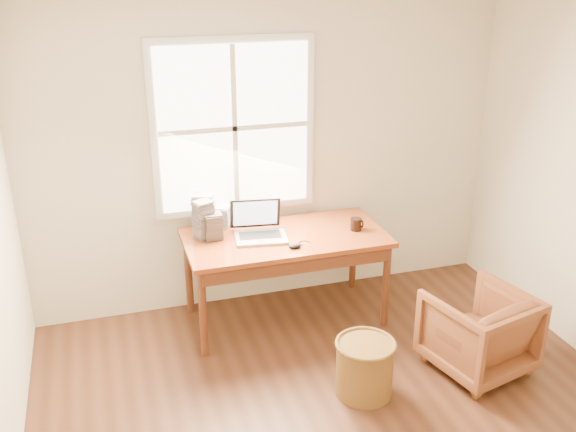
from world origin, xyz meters
The scene contains 11 objects.
room_shell centered at (-0.02, 0.16, 1.32)m, with size 4.04×4.54×2.64m.
desk centered at (0.00, 1.80, 0.73)m, with size 1.60×0.80×0.04m, color brown.
armchair centered at (1.13, 0.72, 0.30)m, with size 0.65×0.67×0.61m, color brown.
wicker_stool centered at (0.23, 0.69, 0.20)m, with size 0.39×0.39×0.39m, color brown.
laptop centered at (-0.20, 1.79, 0.91)m, with size 0.42×0.44×0.32m, color #A5A6AC, non-canonical shape.
mouse centered at (0.00, 1.55, 0.77)m, with size 0.10×0.06×0.03m, color black.
coffee_mug centered at (0.58, 1.74, 0.80)m, with size 0.09×0.09×0.10m, color black.
cd_stack_a centered at (-0.60, 2.10, 0.91)m, with size 0.16×0.14×0.31m, color #ABB0B6.
cd_stack_b centered at (-0.56, 1.91, 0.86)m, with size 0.14×0.12×0.21m, color #222327.
cd_stack_c centered at (-0.62, 1.94, 0.90)m, with size 0.14×0.12×0.31m, color gray.
cd_stack_d centered at (-0.46, 2.12, 0.84)m, with size 0.14×0.13×0.18m, color silver.
Camera 1 is at (-1.35, -2.66, 2.81)m, focal length 40.00 mm.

